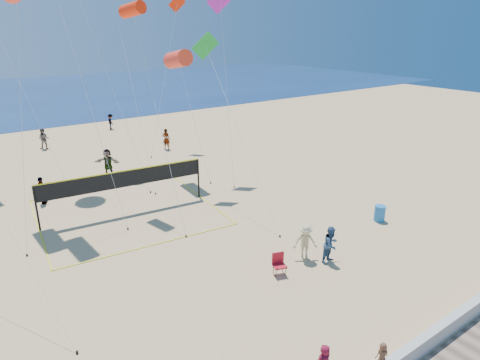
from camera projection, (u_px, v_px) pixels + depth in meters
ground at (308, 326)px, 14.61m from camera, size 120.00×120.00×0.00m
ocean at (5, 97)px, 61.85m from camera, size 140.00×50.00×0.03m
toddler at (382, 354)px, 11.98m from camera, size 0.43×0.36×0.76m
bystander_a at (331, 245)px, 18.33m from camera, size 0.89×0.73×1.66m
bystander_b at (305, 242)px, 18.59m from camera, size 1.21×1.06×1.62m
far_person_0 at (42, 191)px, 24.43m from camera, size 0.75×1.02×1.61m
far_person_1 at (108, 162)px, 29.06m from camera, size 1.65×1.56×1.86m
far_person_2 at (166, 139)px, 35.31m from camera, size 0.73×0.75×1.75m
far_person_3 at (44, 139)px, 35.38m from camera, size 1.02×0.93×1.71m
far_person_4 at (111, 122)px, 42.37m from camera, size 0.59×0.99×1.49m
camp_chair at (279, 263)px, 17.51m from camera, size 0.63×0.74×1.04m
trash_barrel at (380, 213)px, 22.38m from camera, size 0.63×0.63×0.84m
volleyball_net at (124, 184)px, 23.03m from camera, size 9.82×9.68×2.41m
kite_2 at (133, 10)px, 21.89m from camera, size 1.12×6.63×10.90m
kite_4 at (209, 56)px, 24.26m from camera, size 1.79×8.34×9.41m
kite_5 at (221, 10)px, 26.77m from camera, size 2.33×3.82×12.08m
kite_9 at (175, 16)px, 33.71m from camera, size 4.87×2.99×12.05m
kite_10 at (178, 59)px, 26.65m from camera, size 1.32×3.69×8.38m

